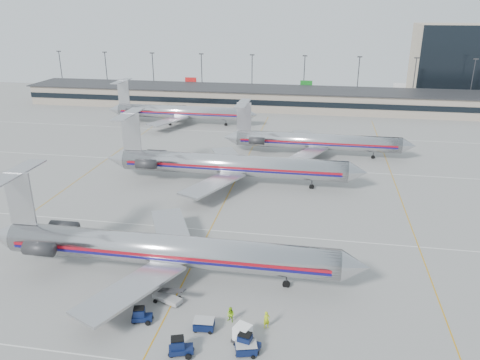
% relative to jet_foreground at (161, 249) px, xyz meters
% --- Properties ---
extents(ground, '(260.00, 260.00, 0.00)m').
position_rel_jet_foreground_xyz_m(ground, '(3.00, 2.99, -3.68)').
color(ground, gray).
rests_on(ground, ground).
extents(apron_markings, '(160.00, 0.15, 0.02)m').
position_rel_jet_foreground_xyz_m(apron_markings, '(3.00, 12.99, -3.67)').
color(apron_markings, silver).
rests_on(apron_markings, ground).
extents(terminal, '(162.00, 17.00, 6.25)m').
position_rel_jet_foreground_xyz_m(terminal, '(3.00, 100.96, -0.52)').
color(terminal, gray).
rests_on(terminal, ground).
extents(light_mast_row, '(163.60, 0.40, 15.28)m').
position_rel_jet_foreground_xyz_m(light_mast_row, '(3.00, 114.99, 4.90)').
color(light_mast_row, '#38383D').
rests_on(light_mast_row, ground).
extents(distant_building, '(30.00, 20.00, 25.00)m').
position_rel_jet_foreground_xyz_m(distant_building, '(65.00, 130.99, 8.82)').
color(distant_building, tan).
rests_on(distant_building, ground).
extents(jet_foreground, '(48.42, 28.51, 12.67)m').
position_rel_jet_foreground_xyz_m(jet_foreground, '(0.00, 0.00, 0.00)').
color(jet_foreground, silver).
rests_on(jet_foreground, ground).
extents(jet_second_row, '(49.23, 28.99, 12.89)m').
position_rel_jet_foreground_xyz_m(jet_second_row, '(1.76, 32.46, 0.06)').
color(jet_second_row, silver).
rests_on(jet_second_row, ground).
extents(jet_third_row, '(42.06, 25.87, 11.50)m').
position_rel_jet_foreground_xyz_m(jet_third_row, '(17.11, 52.54, -0.34)').
color(jet_third_row, silver).
rests_on(jet_third_row, ground).
extents(jet_back_row, '(43.01, 26.45, 11.76)m').
position_rel_jet_foreground_xyz_m(jet_back_row, '(-20.69, 75.42, -0.26)').
color(jet_back_row, silver).
rests_on(jet_back_row, ground).
extents(tug_left, '(2.34, 1.56, 1.74)m').
position_rel_jet_foreground_xyz_m(tug_left, '(0.73, -9.22, -2.88)').
color(tug_left, '#0A1438').
rests_on(tug_left, ground).
extents(tug_center, '(2.61, 1.86, 1.92)m').
position_rel_jet_foreground_xyz_m(tug_center, '(6.26, -13.32, -2.80)').
color(tug_center, '#0A1438').
rests_on(tug_center, ground).
extents(tug_right, '(2.57, 1.67, 1.93)m').
position_rel_jet_foreground_xyz_m(tug_right, '(12.55, -11.59, -2.80)').
color(tug_right, '#0A1438').
rests_on(tug_right, ground).
extents(cart_inner, '(2.22, 1.60, 1.21)m').
position_rel_jet_foreground_xyz_m(cart_inner, '(7.67, -9.31, -3.03)').
color(cart_inner, '#0A1438').
rests_on(cart_inner, ground).
extents(cart_outer, '(2.34, 1.88, 1.17)m').
position_rel_jet_foreground_xyz_m(cart_outer, '(12.59, -12.12, -3.06)').
color(cart_outer, '#0A1438').
rests_on(cart_outer, ground).
extents(uld_container, '(2.31, 2.14, 1.96)m').
position_rel_jet_foreground_xyz_m(uld_container, '(11.97, -10.54, -2.69)').
color(uld_container, '#2D2D30').
rests_on(uld_container, ground).
extents(belt_loader, '(4.26, 2.52, 2.19)m').
position_rel_jet_foreground_xyz_m(belt_loader, '(2.44, -5.28, -3.09)').
color(belt_loader, '#9B9B9B').
rests_on(belt_loader, ground).
extents(ramp_worker_near, '(0.83, 0.72, 1.93)m').
position_rel_jet_foreground_xyz_m(ramp_worker_near, '(14.07, -7.88, -2.71)').
color(ramp_worker_near, '#B0CA13').
rests_on(ramp_worker_near, ground).
extents(ramp_worker_far, '(1.06, 0.96, 1.78)m').
position_rel_jet_foreground_xyz_m(ramp_worker_far, '(10.18, -7.58, -2.79)').
color(ramp_worker_far, '#88C812').
rests_on(ramp_worker_far, ground).
extents(cone_right, '(0.46, 0.46, 0.53)m').
position_rel_jet_foreground_xyz_m(cone_right, '(11.98, -8.81, -3.41)').
color(cone_right, '#F33508').
rests_on(cone_right, ground).
extents(cone_left, '(0.54, 0.54, 0.58)m').
position_rel_jet_foreground_xyz_m(cone_left, '(-6.47, -9.83, -3.39)').
color(cone_left, '#F33508').
rests_on(cone_left, ground).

